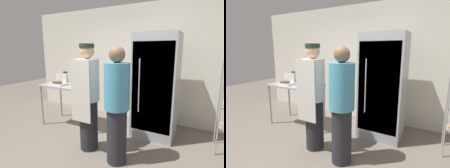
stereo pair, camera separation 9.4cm
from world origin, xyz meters
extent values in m
cube|color=silver|center=(0.00, 2.25, 1.36)|extent=(6.40, 0.12, 2.71)
cube|color=#9EA0A5|center=(0.55, 1.51, 0.99)|extent=(0.79, 0.68, 1.99)
cube|color=gray|center=(0.55, 1.18, 1.01)|extent=(0.73, 0.02, 1.63)
cylinder|color=silver|center=(0.34, 1.15, 1.04)|extent=(0.02, 0.02, 0.98)
cylinder|color=#93969B|center=(1.62, 1.26, 0.81)|extent=(0.02, 0.02, 1.62)
cylinder|color=#93969B|center=(1.62, 1.66, 0.81)|extent=(0.02, 0.02, 1.62)
torus|color=orange|center=(1.72, 1.46, 0.46)|extent=(0.11, 0.11, 0.03)
cube|color=#9EA0A5|center=(-1.27, 1.09, 0.91)|extent=(1.16, 0.67, 0.04)
cylinder|color=#9EA0A5|center=(-1.81, 0.80, 0.45)|extent=(0.04, 0.04, 0.89)
cylinder|color=#9EA0A5|center=(-0.73, 0.80, 0.45)|extent=(0.04, 0.04, 0.89)
cylinder|color=#9EA0A5|center=(-1.81, 1.39, 0.45)|extent=(0.04, 0.04, 0.89)
cylinder|color=#9EA0A5|center=(-0.73, 1.39, 0.45)|extent=(0.04, 0.04, 0.89)
cube|color=white|center=(-1.40, 0.92, 0.95)|extent=(0.29, 0.19, 0.05)
cube|color=white|center=(-1.40, 1.02, 1.08)|extent=(0.29, 0.01, 0.19)
torus|color=#513323|center=(-1.47, 0.87, 0.99)|extent=(0.08, 0.08, 0.03)
torus|color=#513323|center=(-1.40, 0.87, 0.99)|extent=(0.08, 0.08, 0.03)
torus|color=#513323|center=(-1.33, 0.87, 0.99)|extent=(0.08, 0.08, 0.03)
torus|color=#513323|center=(-1.47, 0.92, 0.99)|extent=(0.08, 0.08, 0.03)
torus|color=#513323|center=(-1.40, 0.92, 0.99)|extent=(0.08, 0.08, 0.03)
torus|color=#513323|center=(-1.33, 0.92, 0.99)|extent=(0.08, 0.08, 0.03)
torus|color=#513323|center=(-1.47, 0.97, 0.99)|extent=(0.08, 0.08, 0.03)
torus|color=#513323|center=(-1.40, 0.97, 0.99)|extent=(0.08, 0.08, 0.03)
cylinder|color=#99999E|center=(-1.53, 1.29, 0.97)|extent=(0.13, 0.13, 0.08)
cylinder|color=#B2BCC1|center=(-1.53, 1.29, 1.08)|extent=(0.10, 0.10, 0.14)
cylinder|color=black|center=(-1.53, 1.29, 1.17)|extent=(0.10, 0.10, 0.02)
cube|color=#232328|center=(-0.86, 1.06, 0.95)|extent=(0.30, 0.26, 0.05)
cube|color=#B72D2D|center=(-0.86, 1.06, 1.00)|extent=(0.30, 0.27, 0.05)
cube|color=silver|center=(-0.86, 1.06, 1.05)|extent=(0.31, 0.27, 0.05)
cylinder|color=#232328|center=(-0.31, 0.49, 0.43)|extent=(0.30, 0.30, 0.86)
cylinder|color=silver|center=(-0.31, 0.49, 1.20)|extent=(0.38, 0.38, 0.68)
sphere|color=tan|center=(-0.31, 0.49, 1.66)|extent=(0.23, 0.23, 0.23)
cube|color=beige|center=(-0.31, 0.29, 1.05)|extent=(0.36, 0.02, 0.98)
cylinder|color=#1E3323|center=(-0.31, 0.49, 1.75)|extent=(0.24, 0.24, 0.06)
cylinder|color=#232328|center=(0.28, 0.38, 0.42)|extent=(0.30, 0.30, 0.84)
cylinder|color=teal|center=(0.28, 0.38, 1.18)|extent=(0.37, 0.37, 0.67)
sphere|color=brown|center=(0.28, 0.38, 1.62)|extent=(0.23, 0.23, 0.23)
camera|label=1|loc=(1.34, -1.79, 1.69)|focal=28.00mm
camera|label=2|loc=(1.42, -1.74, 1.69)|focal=28.00mm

